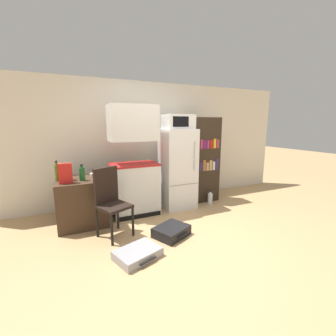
% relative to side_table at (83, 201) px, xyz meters
% --- Properties ---
extents(ground_plane, '(24.00, 24.00, 0.00)m').
position_rel_side_table_xyz_m(ground_plane, '(1.31, -1.25, -0.38)').
color(ground_plane, tan).
extents(wall_back, '(6.40, 0.10, 2.45)m').
position_rel_side_table_xyz_m(wall_back, '(1.51, 0.75, 0.85)').
color(wall_back, silver).
rests_on(wall_back, ground_plane).
extents(side_table, '(0.80, 0.71, 0.75)m').
position_rel_side_table_xyz_m(side_table, '(0.00, 0.00, 0.00)').
color(side_table, '#422D1E').
rests_on(side_table, ground_plane).
extents(kitchen_hutch, '(0.83, 0.56, 1.94)m').
position_rel_side_table_xyz_m(kitchen_hutch, '(0.89, 0.08, 0.51)').
color(kitchen_hutch, silver).
rests_on(kitchen_hutch, ground_plane).
extents(refrigerator, '(0.61, 0.59, 1.53)m').
position_rel_side_table_xyz_m(refrigerator, '(1.75, 0.07, 0.39)').
color(refrigerator, white).
rests_on(refrigerator, ground_plane).
extents(microwave, '(0.54, 0.42, 0.27)m').
position_rel_side_table_xyz_m(microwave, '(1.75, 0.07, 1.28)').
color(microwave, silver).
rests_on(microwave, refrigerator).
extents(bookshelf, '(0.55, 0.34, 1.75)m').
position_rel_side_table_xyz_m(bookshelf, '(2.45, 0.19, 0.50)').
color(bookshelf, '#2D2319').
rests_on(bookshelf, ground_plane).
extents(bottle_green_tall, '(0.08, 0.08, 0.26)m').
position_rel_side_table_xyz_m(bottle_green_tall, '(0.01, -0.11, 0.48)').
color(bottle_green_tall, '#1E6028').
rests_on(bottle_green_tall, side_table).
extents(bottle_wine_dark, '(0.08, 0.08, 0.27)m').
position_rel_side_table_xyz_m(bottle_wine_dark, '(-0.17, -0.01, 0.49)').
color(bottle_wine_dark, black).
rests_on(bottle_wine_dark, side_table).
extents(bottle_olive_oil, '(0.07, 0.07, 0.32)m').
position_rel_side_table_xyz_m(bottle_olive_oil, '(-0.35, 0.02, 0.51)').
color(bottle_olive_oil, '#566619').
rests_on(bottle_olive_oil, side_table).
extents(bowl, '(0.17, 0.17, 0.05)m').
position_rel_side_table_xyz_m(bowl, '(0.22, 0.14, 0.40)').
color(bowl, silver).
rests_on(bowl, side_table).
extents(cereal_box, '(0.19, 0.07, 0.30)m').
position_rel_side_table_xyz_m(cereal_box, '(-0.23, -0.19, 0.53)').
color(cereal_box, red).
rests_on(cereal_box, side_table).
extents(chair, '(0.53, 0.53, 1.00)m').
position_rel_side_table_xyz_m(chair, '(0.34, -0.57, 0.21)').
color(chair, black).
rests_on(chair, ground_plane).
extents(suitcase_large_flat, '(0.60, 0.55, 0.14)m').
position_rel_side_table_xyz_m(suitcase_large_flat, '(1.13, -0.98, -0.30)').
color(suitcase_large_flat, black).
rests_on(suitcase_large_flat, ground_plane).
extents(suitcase_small_flat, '(0.62, 0.53, 0.11)m').
position_rel_side_table_xyz_m(suitcase_small_flat, '(0.52, -1.32, -0.32)').
color(suitcase_small_flat, '#99999E').
rests_on(suitcase_small_flat, ground_plane).
extents(water_bottle_front, '(0.10, 0.10, 0.28)m').
position_rel_side_table_xyz_m(water_bottle_front, '(2.43, -0.08, -0.26)').
color(water_bottle_front, silver).
rests_on(water_bottle_front, ground_plane).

